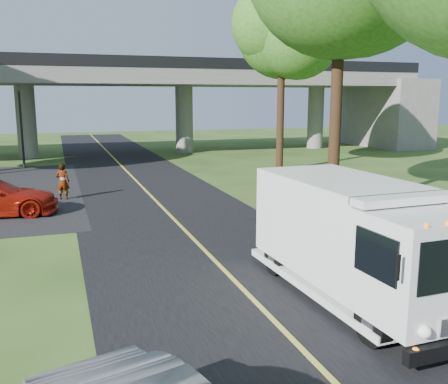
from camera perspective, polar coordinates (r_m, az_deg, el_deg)
name	(u,v)px	position (r m, az deg, el deg)	size (l,w,h in m)	color
ground	(290,338)	(9.84, 7.51, -16.21)	(120.00, 120.00, 0.00)	#284719
road	(172,218)	(18.81, -5.93, -2.96)	(7.00, 90.00, 0.02)	black
lane_line	(172,217)	(18.81, -5.93, -2.91)	(0.12, 90.00, 0.01)	gold
overpass	(108,96)	(40.05, -13.11, 10.62)	(54.00, 10.00, 7.30)	slate
traffic_signal	(21,118)	(33.94, -22.21, 7.84)	(0.18, 0.22, 5.20)	black
tree_right_far	(287,31)	(30.89, 7.16, 17.82)	(5.77, 5.67, 10.99)	#382314
step_van	(357,237)	(11.38, 14.95, -4.98)	(2.53, 6.37, 2.64)	white
pedestrian	(63,182)	(23.06, -17.95, 1.13)	(0.59, 0.39, 1.62)	gray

